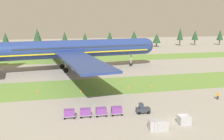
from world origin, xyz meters
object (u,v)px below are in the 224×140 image
at_px(cargo_dolly_third, 85,112).
at_px(uld_container_2, 184,120).
at_px(baggage_tug, 143,109).
at_px(taxiway_marker_0, 128,87).
at_px(cargo_dolly_lead, 117,110).
at_px(ground_crew_loader, 218,95).
at_px(cargo_dolly_fourth, 69,113).
at_px(uld_container_0, 158,125).
at_px(taxiway_marker_3, 151,85).
at_px(taxiway_marker_2, 81,91).
at_px(airliner, 69,49).
at_px(taxiway_marker_1, 38,91).
at_px(uld_container_1, 155,125).
at_px(cargo_dolly_second, 101,111).
at_px(uld_container_3, 161,125).

xyz_separation_m(cargo_dolly_third, uld_container_2, (15.95, -7.04, -0.15)).
distance_m(baggage_tug, taxiway_marker_0, 17.55).
bearing_deg(uld_container_2, cargo_dolly_lead, 146.70).
bearing_deg(ground_crew_loader, cargo_dolly_fourth, 21.95).
height_order(uld_container_0, taxiway_marker_3, uld_container_0).
height_order(uld_container_0, taxiway_marker_2, uld_container_0).
relative_size(airliner, taxiway_marker_1, 123.53).
xyz_separation_m(baggage_tug, cargo_dolly_lead, (-5.01, 0.32, 0.10)).
bearing_deg(uld_container_1, cargo_dolly_lead, 120.19).
relative_size(airliner, cargo_dolly_lead, 34.87).
height_order(baggage_tug, cargo_dolly_second, baggage_tug).
distance_m(airliner, ground_crew_loader, 50.84).
distance_m(baggage_tug, uld_container_3, 7.45).
bearing_deg(airliner, baggage_tug, 6.05).
height_order(baggage_tug, taxiway_marker_1, baggage_tug).
relative_size(baggage_tug, taxiway_marker_0, 3.84).
distance_m(cargo_dolly_fourth, taxiway_marker_3, 28.32).
bearing_deg(uld_container_1, baggage_tug, 85.73).
height_order(cargo_dolly_third, cargo_dolly_fourth, same).
bearing_deg(uld_container_1, uld_container_0, -7.30).
bearing_deg(cargo_dolly_fourth, cargo_dolly_second, 90.00).
height_order(baggage_tug, taxiway_marker_2, baggage_tug).
xyz_separation_m(cargo_dolly_third, ground_crew_loader, (30.00, 3.47, 0.03)).
xyz_separation_m(cargo_dolly_second, taxiway_marker_0, (10.26, 16.88, -0.57)).
height_order(airliner, taxiway_marker_0, airliner).
xyz_separation_m(uld_container_2, taxiway_marker_0, (-2.80, 23.74, -0.43)).
relative_size(baggage_tug, uld_container_3, 1.34).
bearing_deg(airliner, taxiway_marker_0, 18.18).
relative_size(cargo_dolly_lead, cargo_dolly_third, 1.00).
height_order(airliner, taxiway_marker_1, airliner).
xyz_separation_m(cargo_dolly_fourth, uld_container_2, (18.85, -7.23, -0.15)).
distance_m(airliner, taxiway_marker_2, 28.67).
distance_m(cargo_dolly_second, uld_container_0, 11.17).
distance_m(cargo_dolly_second, uld_container_1, 10.77).
bearing_deg(taxiway_marker_2, cargo_dolly_second, -82.93).
bearing_deg(cargo_dolly_third, taxiway_marker_0, 145.40).
height_order(baggage_tug, cargo_dolly_lead, baggage_tug).
relative_size(uld_container_2, taxiway_marker_0, 2.87).
relative_size(cargo_dolly_second, uld_container_2, 1.15).
height_order(cargo_dolly_lead, taxiway_marker_0, cargo_dolly_lead).
relative_size(cargo_dolly_fourth, taxiway_marker_1, 3.54).
bearing_deg(ground_crew_loader, taxiway_marker_3, -36.98).
bearing_deg(cargo_dolly_lead, taxiway_marker_1, -137.61).
bearing_deg(baggage_tug, cargo_dolly_third, -90.00).
xyz_separation_m(uld_container_2, taxiway_marker_3, (3.68, 24.39, -0.46)).
height_order(airliner, cargo_dolly_fourth, airliner).
bearing_deg(uld_container_2, baggage_tug, 129.01).
distance_m(airliner, cargo_dolly_second, 44.76).
height_order(uld_container_2, taxiway_marker_3, uld_container_2).
bearing_deg(taxiway_marker_1, cargo_dolly_fourth, -70.38).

